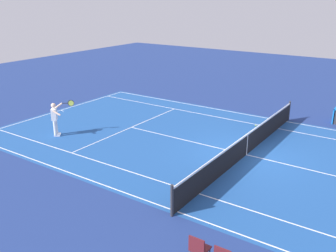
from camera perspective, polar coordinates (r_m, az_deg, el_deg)
ground_plane at (r=16.67m, az=11.73°, el=-4.27°), size 60.00×60.00×0.00m
court_slab at (r=16.67m, az=11.73°, el=-4.27°), size 24.20×11.40×0.00m
court_line_markings at (r=16.67m, az=11.73°, el=-4.26°), size 23.85×11.05×0.01m
tennis_net at (r=16.49m, az=11.84°, el=-2.70°), size 0.10×11.70×1.08m
tennis_player_near at (r=19.04m, az=-16.67°, el=1.25°), size 0.73×1.09×1.70m
tennis_ball at (r=20.40m, az=13.13°, el=0.09°), size 0.07×0.07×0.07m
spectator_chair_4 at (r=9.94m, az=4.66°, el=-17.91°), size 0.44×0.44×0.88m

